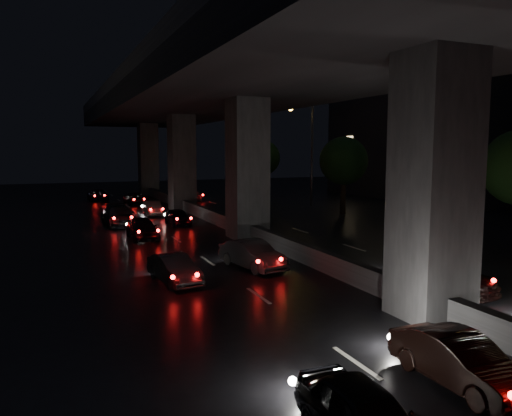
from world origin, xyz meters
TOP-DOWN VIEW (x-y plane):
  - ground at (0.00, 0.00)m, footprint 120.00×120.00m
  - viaduct at (0.00, 5.00)m, footprint 12.00×80.00m
  - median_barrier at (0.00, 5.00)m, footprint 0.45×70.00m
  - building_right_far at (27.00, 20.00)m, footprint 12.00×22.00m
  - tree_c at (11.00, 12.00)m, footprint 3.80×3.80m
  - tree_d at (11.00, 28.00)m, footprint 3.80×3.80m
  - streetlight_far at (10.97, 18.00)m, footprint 2.52×0.44m
  - car_1 at (-2.60, -13.86)m, footprint 1.22×3.45m
  - car_3 at (2.51, -7.85)m, footprint 2.40×4.46m
  - car_4 at (-6.30, -3.12)m, footprint 1.58×3.37m
  - car_5 at (-2.63, -2.11)m, footprint 2.00×3.84m
  - car_6 at (-5.75, 6.85)m, footprint 1.49×3.66m
  - car_7 at (-6.30, 12.62)m, footprint 2.06×4.65m
  - car_8 at (-2.57, 11.29)m, footprint 1.31×3.26m
  - car_9 at (-3.13, 17.12)m, footprint 1.34×3.40m
  - car_10 at (-3.06, 25.24)m, footprint 1.96×3.99m
  - car_11 at (-5.97, 30.42)m, footprint 1.87×4.01m
  - car_12 at (2.80, 26.67)m, footprint 1.87×3.69m

SIDE VIEW (x-z plane):
  - ground at x=0.00m, z-range 0.00..0.00m
  - median_barrier at x=0.00m, z-range 0.00..0.85m
  - car_4 at x=-6.30m, z-range 0.00..1.07m
  - car_10 at x=-3.06m, z-range 0.00..1.09m
  - car_9 at x=-3.13m, z-range 0.00..1.10m
  - car_8 at x=-2.57m, z-range 0.00..1.11m
  - car_11 at x=-5.97m, z-range 0.00..1.11m
  - car_1 at x=-2.60m, z-range 0.00..1.13m
  - car_12 at x=2.80m, z-range 0.00..1.20m
  - car_5 at x=-2.63m, z-range 0.00..1.21m
  - car_3 at x=2.51m, z-range 0.00..1.23m
  - car_6 at x=-5.75m, z-range 0.00..1.24m
  - car_7 at x=-6.30m, z-range 0.00..1.33m
  - tree_c at x=11.00m, z-range 1.13..7.26m
  - tree_d at x=11.00m, z-range 1.13..7.26m
  - streetlight_far at x=10.97m, z-range 1.16..10.16m
  - building_right_far at x=27.00m, z-range 0.00..15.00m
  - viaduct at x=0.00m, z-range 3.09..13.59m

